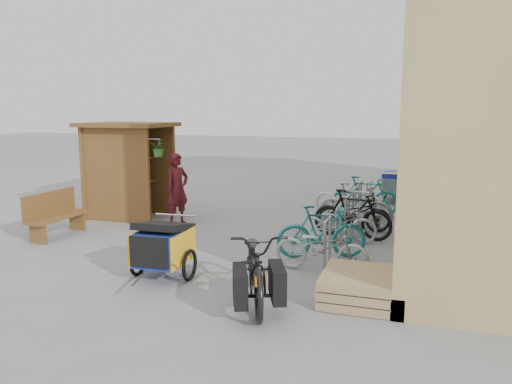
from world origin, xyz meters
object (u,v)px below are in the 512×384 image
(shopping_carts, at_px, (392,183))
(person_kiosk, at_px, (177,189))
(bike_6, at_px, (349,199))
(child_trailer, at_px, (163,245))
(bike_2, at_px, (338,223))
(bike_0, at_px, (322,248))
(kiosk, at_px, (125,157))
(bench, at_px, (55,214))
(cargo_bike, at_px, (256,265))
(pallet_stack, at_px, (358,286))
(bike_1, at_px, (322,232))
(bike_7, at_px, (365,196))
(bike_5, at_px, (355,206))
(bike_3, at_px, (352,214))
(bike_4, at_px, (354,213))

(shopping_carts, relative_size, person_kiosk, 1.03)
(bike_6, bearing_deg, shopping_carts, -4.82)
(child_trailer, relative_size, bike_6, 0.92)
(child_trailer, height_order, bike_2, child_trailer)
(shopping_carts, bearing_deg, bike_0, -95.75)
(child_trailer, bearing_deg, shopping_carts, 67.08)
(kiosk, distance_m, bench, 2.46)
(child_trailer, bearing_deg, cargo_bike, -19.86)
(pallet_stack, bearing_deg, bike_1, 115.22)
(kiosk, bearing_deg, pallet_stack, -31.66)
(bike_0, xyz_separation_m, bike_1, (-0.16, 0.82, 0.07))
(bike_2, distance_m, bike_7, 2.92)
(kiosk, relative_size, bike_5, 1.41)
(pallet_stack, height_order, person_kiosk, person_kiosk)
(pallet_stack, height_order, bike_1, bike_1)
(bike_2, distance_m, bike_3, 0.53)
(kiosk, xyz_separation_m, bike_6, (5.39, 1.68, -1.07))
(bike_1, bearing_deg, bike_3, -31.86)
(person_kiosk, xyz_separation_m, bike_1, (3.78, -1.63, -0.36))
(bike_1, xyz_separation_m, bike_3, (0.35, 1.62, 0.02))
(bike_7, bearing_deg, bike_0, 171.16)
(bench, distance_m, bike_3, 6.40)
(bike_1, height_order, bike_7, bike_7)
(shopping_carts, height_order, bike_0, shopping_carts)
(cargo_bike, xyz_separation_m, person_kiosk, (-3.31, 4.08, 0.30))
(kiosk, relative_size, cargo_bike, 1.11)
(cargo_bike, bearing_deg, bench, 134.66)
(bike_3, xyz_separation_m, bike_7, (-0.00, 2.44, -0.01))
(bike_0, xyz_separation_m, bike_4, (0.14, 3.07, -0.01))
(bike_2, relative_size, bike_7, 0.92)
(bench, distance_m, bike_4, 6.57)
(shopping_carts, relative_size, bike_6, 0.96)
(person_kiosk, height_order, bike_6, person_kiosk)
(child_trailer, height_order, bike_1, bike_1)
(bike_3, distance_m, bike_6, 2.05)
(bike_0, height_order, bike_3, bike_3)
(kiosk, height_order, bike_5, kiosk)
(child_trailer, distance_m, bike_0, 2.64)
(pallet_stack, bearing_deg, person_kiosk, 142.88)
(bike_2, relative_size, bike_5, 0.89)
(bike_4, height_order, bike_7, bike_7)
(person_kiosk, xyz_separation_m, bike_5, (4.06, 0.92, -0.32))
(person_kiosk, relative_size, bike_5, 0.97)
(person_kiosk, relative_size, bike_2, 1.08)
(bike_0, distance_m, bike_5, 3.37)
(kiosk, xyz_separation_m, person_kiosk, (1.60, -0.33, -0.70))
(cargo_bike, height_order, bike_3, cargo_bike)
(pallet_stack, bearing_deg, shopping_carts, 90.00)
(kiosk, height_order, bike_7, kiosk)
(bike_6, bearing_deg, pallet_stack, -158.39)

